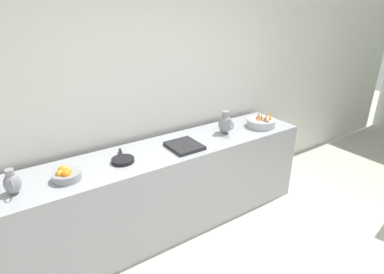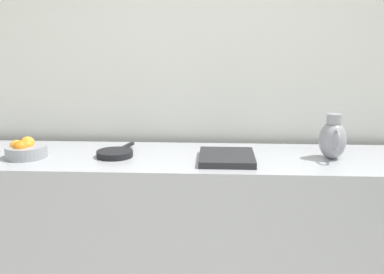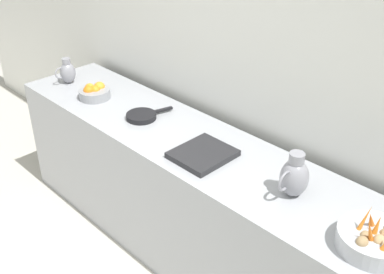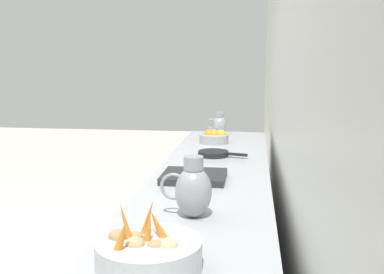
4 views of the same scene
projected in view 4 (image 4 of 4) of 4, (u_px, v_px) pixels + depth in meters
name	position (u px, v px, depth m)	size (l,w,h in m)	color
tile_wall_left	(303.00, 76.00, 1.94)	(0.10, 8.60, 3.00)	silver
prep_counter	(211.00, 250.00, 2.66)	(0.66, 3.16, 0.93)	#9EA0A5
vegetable_colander	(148.00, 253.00, 1.39)	(0.33, 0.33, 0.21)	#ADAFB5
orange_bowl	(214.00, 137.00, 3.54)	(0.23, 0.23, 0.11)	gray
metal_pitcher_tall	(193.00, 190.00, 1.85)	(0.21, 0.15, 0.25)	gray
metal_pitcher_short	(219.00, 125.00, 3.90)	(0.17, 0.12, 0.20)	gray
counter_sink_basin	(194.00, 176.00, 2.44)	(0.34, 0.30, 0.04)	#232326
skillet_on_counter	(214.00, 154.00, 3.05)	(0.33, 0.21, 0.03)	black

